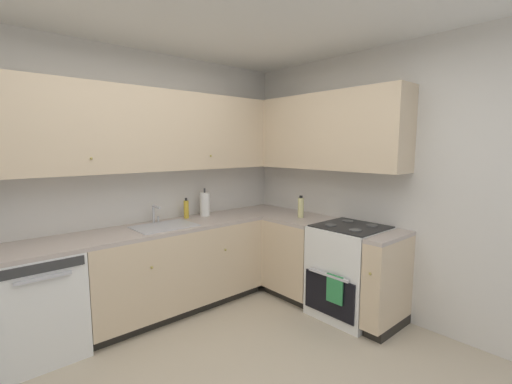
# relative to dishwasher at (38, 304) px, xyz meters

# --- Properties ---
(wall_back) EXTENTS (3.94, 0.05, 2.58)m
(wall_back) POSITION_rel_dishwasher_xyz_m (0.78, 0.33, 0.87)
(wall_back) COLOR silver
(wall_back) RESTS_ON ground_plane
(wall_right) EXTENTS (0.05, 3.68, 2.58)m
(wall_right) POSITION_rel_dishwasher_xyz_m (2.72, -1.49, 0.87)
(wall_right) COLOR silver
(wall_right) RESTS_ON ground_plane
(dishwasher) EXTENTS (0.60, 0.63, 0.85)m
(dishwasher) POSITION_rel_dishwasher_xyz_m (0.00, 0.00, 0.00)
(dishwasher) COLOR white
(dishwasher) RESTS_ON ground_plane
(lower_cabinets_back) EXTENTS (1.79, 0.62, 0.85)m
(lower_cabinets_back) POSITION_rel_dishwasher_xyz_m (1.20, 0.00, 0.00)
(lower_cabinets_back) COLOR beige
(lower_cabinets_back) RESTS_ON ground_plane
(countertop_back) EXTENTS (3.00, 0.60, 0.03)m
(countertop_back) POSITION_rel_dishwasher_xyz_m (1.20, 0.00, 0.44)
(countertop_back) COLOR #B7A89E
(countertop_back) RESTS_ON lower_cabinets_back
(lower_cabinets_right) EXTENTS (0.62, 1.43, 0.85)m
(lower_cabinets_right) POSITION_rel_dishwasher_xyz_m (2.40, -0.84, 0.00)
(lower_cabinets_right) COLOR beige
(lower_cabinets_right) RESTS_ON ground_plane
(countertop_right) EXTENTS (0.60, 1.43, 0.03)m
(countertop_right) POSITION_rel_dishwasher_xyz_m (2.40, -0.84, 0.44)
(countertop_right) COLOR #B7A89E
(countertop_right) RESTS_ON lower_cabinets_right
(oven_range) EXTENTS (0.68, 0.62, 1.03)m
(oven_range) POSITION_rel_dishwasher_xyz_m (2.42, -1.23, 0.02)
(oven_range) COLOR white
(oven_range) RESTS_ON ground_plane
(upper_cabinets_back) EXTENTS (2.68, 0.34, 0.77)m
(upper_cabinets_back) POSITION_rel_dishwasher_xyz_m (1.04, 0.14, 1.38)
(upper_cabinets_back) COLOR beige
(upper_cabinets_right) EXTENTS (0.32, 1.98, 0.77)m
(upper_cabinets_right) POSITION_rel_dishwasher_xyz_m (2.54, -0.69, 1.38)
(upper_cabinets_right) COLOR beige
(sink) EXTENTS (0.57, 0.40, 0.10)m
(sink) POSITION_rel_dishwasher_xyz_m (1.08, -0.03, 0.42)
(sink) COLOR #B7B7BC
(sink) RESTS_ON countertop_back
(faucet) EXTENTS (0.07, 0.16, 0.18)m
(faucet) POSITION_rel_dishwasher_xyz_m (1.08, 0.18, 0.57)
(faucet) COLOR silver
(faucet) RESTS_ON countertop_back
(soap_bottle) EXTENTS (0.05, 0.05, 0.22)m
(soap_bottle) POSITION_rel_dishwasher_xyz_m (1.44, 0.18, 0.56)
(soap_bottle) COLOR gold
(soap_bottle) RESTS_ON countertop_back
(paper_towel_roll) EXTENTS (0.11, 0.11, 0.32)m
(paper_towel_roll) POSITION_rel_dishwasher_xyz_m (1.67, 0.16, 0.59)
(paper_towel_roll) COLOR white
(paper_towel_roll) RESTS_ON countertop_back
(oil_bottle) EXTENTS (0.06, 0.06, 0.24)m
(oil_bottle) POSITION_rel_dishwasher_xyz_m (2.40, -0.61, 0.57)
(oil_bottle) COLOR beige
(oil_bottle) RESTS_ON countertop_right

